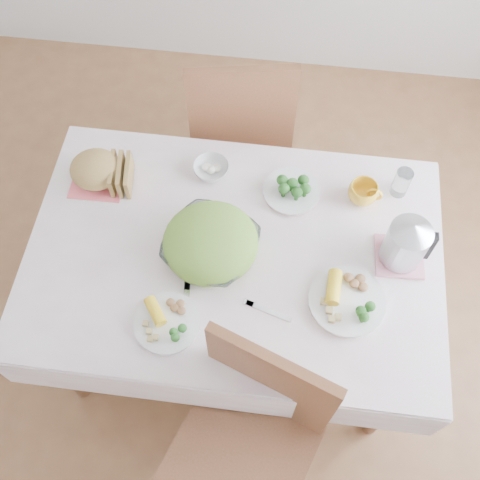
# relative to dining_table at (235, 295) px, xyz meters

# --- Properties ---
(floor) EXTENTS (3.60, 3.60, 0.00)m
(floor) POSITION_rel_dining_table_xyz_m (0.00, 0.00, -0.38)
(floor) COLOR brown
(floor) RESTS_ON ground
(dining_table) EXTENTS (1.40, 0.90, 0.75)m
(dining_table) POSITION_rel_dining_table_xyz_m (0.00, 0.00, 0.00)
(dining_table) COLOR brown
(dining_table) RESTS_ON floor
(tablecloth) EXTENTS (1.50, 1.00, 0.01)m
(tablecloth) POSITION_rel_dining_table_xyz_m (0.00, 0.00, 0.38)
(tablecloth) COLOR silver
(tablecloth) RESTS_ON dining_table
(chair_near) EXTENTS (0.59, 0.59, 1.01)m
(chair_near) POSITION_rel_dining_table_xyz_m (0.10, -0.65, 0.09)
(chair_near) COLOR brown
(chair_near) RESTS_ON floor
(chair_far) EXTENTS (0.54, 0.54, 1.03)m
(chair_far) POSITION_rel_dining_table_xyz_m (-0.09, 0.84, 0.09)
(chair_far) COLOR brown
(chair_far) RESTS_ON floor
(salad_bowl) EXTENTS (0.41, 0.41, 0.08)m
(salad_bowl) POSITION_rel_dining_table_xyz_m (-0.08, -0.01, 0.43)
(salad_bowl) COLOR white
(salad_bowl) RESTS_ON tablecloth
(dinner_plate_left) EXTENTS (0.28, 0.28, 0.02)m
(dinner_plate_left) POSITION_rel_dining_table_xyz_m (-0.19, -0.30, 0.40)
(dinner_plate_left) COLOR white
(dinner_plate_left) RESTS_ON tablecloth
(dinner_plate_right) EXTENTS (0.35, 0.35, 0.02)m
(dinner_plate_right) POSITION_rel_dining_table_xyz_m (0.41, -0.15, 0.40)
(dinner_plate_right) COLOR white
(dinner_plate_right) RESTS_ON tablecloth
(broccoli_plate) EXTENTS (0.27, 0.27, 0.02)m
(broccoli_plate) POSITION_rel_dining_table_xyz_m (0.18, 0.28, 0.40)
(broccoli_plate) COLOR beige
(broccoli_plate) RESTS_ON tablecloth
(napkin) EXTENTS (0.21, 0.21, 0.00)m
(napkin) POSITION_rel_dining_table_xyz_m (-0.56, 0.25, 0.39)
(napkin) COLOR #FF666E
(napkin) RESTS_ON tablecloth
(bread_loaf) EXTENTS (0.24, 0.23, 0.12)m
(bread_loaf) POSITION_rel_dining_table_xyz_m (-0.56, 0.25, 0.45)
(bread_loaf) COLOR olive
(bread_loaf) RESTS_ON napkin
(fruit_bowl) EXTENTS (0.17, 0.17, 0.04)m
(fruit_bowl) POSITION_rel_dining_table_xyz_m (-0.13, 0.34, 0.41)
(fruit_bowl) COLOR white
(fruit_bowl) RESTS_ON tablecloth
(yellow_mug) EXTENTS (0.13, 0.13, 0.09)m
(yellow_mug) POSITION_rel_dining_table_xyz_m (0.45, 0.29, 0.43)
(yellow_mug) COLOR yellow
(yellow_mug) RESTS_ON tablecloth
(glass_tumbler) EXTENTS (0.08, 0.08, 0.12)m
(glass_tumbler) POSITION_rel_dining_table_xyz_m (0.59, 0.34, 0.45)
(glass_tumbler) COLOR white
(glass_tumbler) RESTS_ON tablecloth
(pink_tray) EXTENTS (0.18, 0.18, 0.01)m
(pink_tray) POSITION_rel_dining_table_xyz_m (0.59, 0.05, 0.40)
(pink_tray) COLOR pink
(pink_tray) RESTS_ON tablecloth
(electric_kettle) EXTENTS (0.18, 0.18, 0.21)m
(electric_kettle) POSITION_rel_dining_table_xyz_m (0.59, 0.05, 0.51)
(electric_kettle) COLOR #B2B5BA
(electric_kettle) RESTS_ON pink_tray
(fork_left) EXTENTS (0.04, 0.18, 0.00)m
(fork_left) POSITION_rel_dining_table_xyz_m (-0.13, -0.23, 0.39)
(fork_left) COLOR silver
(fork_left) RESTS_ON tablecloth
(knife) EXTENTS (0.17, 0.06, 0.00)m
(knife) POSITION_rel_dining_table_xyz_m (0.15, -0.21, 0.39)
(knife) COLOR silver
(knife) RESTS_ON tablecloth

